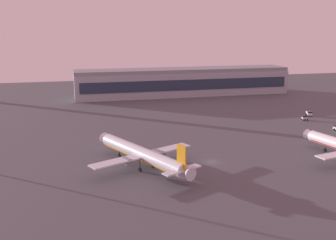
{
  "coord_description": "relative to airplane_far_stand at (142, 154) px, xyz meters",
  "views": [
    {
      "loc": [
        -41.02,
        -107.28,
        39.86
      ],
      "look_at": [
        -3.43,
        41.65,
        4.0
      ],
      "focal_mm": 41.74,
      "sensor_mm": 36.0,
      "label": 1
    }
  ],
  "objects": [
    {
      "name": "pushback_tug",
      "position": [
        81.84,
        43.23,
        -3.14
      ],
      "size": [
        2.4,
        3.38,
        2.05
      ],
      "rotation": [
        0.0,
        0.0,
        6.07
      ],
      "color": "white",
      "rests_on": "ground"
    },
    {
      "name": "ground_plane",
      "position": [
        21.76,
        0.06,
        -4.2
      ],
      "size": [
        416.0,
        416.0,
        0.0
      ],
      "primitive_type": "plane",
      "color": "#4C4C51"
    },
    {
      "name": "maintenance_van",
      "position": [
        89.18,
        50.6,
        -3.03
      ],
      "size": [
        3.16,
        4.55,
        2.25
      ],
      "rotation": [
        0.0,
        0.0,
        2.82
      ],
      "color": "white",
      "rests_on": "ground"
    },
    {
      "name": "airplane_far_stand",
      "position": [
        0.0,
        0.0,
        0.0
      ],
      "size": [
        32.24,
        40.78,
        11.12
      ],
      "rotation": [
        0.0,
        0.0,
        0.43
      ],
      "color": "silver",
      "rests_on": "ground"
    },
    {
      "name": "terminal_building",
      "position": [
        48.51,
        122.98,
        3.89
      ],
      "size": [
        131.27,
        22.4,
        16.4
      ],
      "color": "#9EA3AD",
      "rests_on": "ground"
    }
  ]
}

